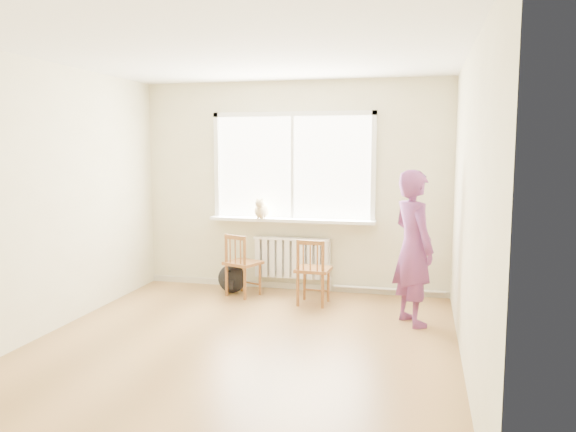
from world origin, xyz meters
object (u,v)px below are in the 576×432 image
Objects in this scene: chair_left at (241,265)px; cat at (262,210)px; backpack at (232,279)px; person at (413,248)px; chair_right at (312,272)px.

chair_left is 1.85× the size of cat.
cat reaches higher than chair_left.
backpack is (-0.17, 0.15, -0.22)m from chair_left.
cat is at bearing -97.25° from chair_left.
person is 2.48m from backpack.
chair_right is 1.13m from cat.
person is (1.16, -0.45, 0.42)m from chair_right.
chair_left is 0.48× the size of person.
backpack is at bearing -18.79° from chair_left.
person is 3.82× the size of cat.
chair_left is 0.31m from backpack.
cat is (-1.92, 0.94, 0.25)m from person.
chair_left is 0.76m from cat.
chair_right is at bearing -37.25° from cat.
chair_left is at bearing -123.29° from cat.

